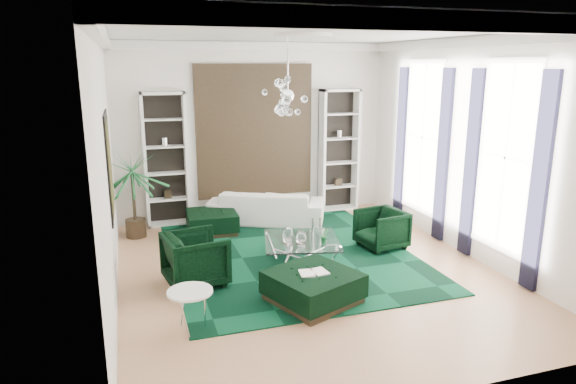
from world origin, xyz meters
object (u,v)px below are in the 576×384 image
object	(u,v)px
armchair_right	(381,229)
coffee_table	(302,252)
armchair_left	(196,259)
ottoman_front	(313,287)
ottoman_side	(212,222)
palm	(133,184)
sofa	(267,206)
side_table	(191,312)

from	to	relation	value
armchair_right	coffee_table	distance (m)	1.70
armchair_left	ottoman_front	world-z (taller)	armchair_left
ottoman_side	coffee_table	bearing A→B (deg)	-60.95
palm	sofa	bearing A→B (deg)	2.93
ottoman_front	palm	distance (m)	4.52
ottoman_side	side_table	distance (m)	4.00
ottoman_front	palm	world-z (taller)	palm
sofa	coffee_table	size ratio (longest dim) A/B	1.95
armchair_left	coffee_table	distance (m)	1.88
coffee_table	ottoman_front	size ratio (longest dim) A/B	1.12
armchair_left	side_table	distance (m)	1.49
ottoman_front	palm	size ratio (longest dim) A/B	0.52
coffee_table	ottoman_front	world-z (taller)	ottoman_front
ottoman_front	ottoman_side	bearing A→B (deg)	103.51
sofa	armchair_left	world-z (taller)	armchair_left
armchair_right	coffee_table	world-z (taller)	armchair_right
side_table	sofa	bearing A→B (deg)	62.93
armchair_left	armchair_right	xyz separation A→B (m)	(3.51, 0.59, -0.05)
sofa	ottoman_front	size ratio (longest dim) A/B	2.18
coffee_table	ottoman_side	xyz separation A→B (m)	(-1.18, 2.13, 0.00)
ottoman_front	side_table	distance (m)	1.81
sofa	ottoman_front	world-z (taller)	sofa
sofa	side_table	world-z (taller)	sofa
armchair_right	palm	size ratio (longest dim) A/B	0.37
ottoman_side	palm	size ratio (longest dim) A/B	0.45
armchair_left	ottoman_side	xyz separation A→B (m)	(0.66, 2.44, -0.20)
coffee_table	palm	size ratio (longest dim) A/B	0.58
armchair_left	sofa	bearing A→B (deg)	-43.93
ottoman_side	ottoman_front	xyz separation A→B (m)	(0.86, -3.57, 0.01)
sofa	palm	bearing A→B (deg)	27.24
side_table	palm	distance (m)	4.21
armchair_left	armchair_right	world-z (taller)	armchair_left
armchair_right	ottoman_front	size ratio (longest dim) A/B	0.72
coffee_table	ottoman_side	size ratio (longest dim) A/B	1.28
ottoman_front	palm	xyz separation A→B (m)	(-2.34, 3.77, 0.86)
armchair_right	side_table	bearing A→B (deg)	-70.55
sofa	armchair_left	xyz separation A→B (m)	(-1.90, -2.78, 0.06)
armchair_right	palm	distance (m)	4.85
coffee_table	palm	distance (m)	3.65
armchair_right	side_table	distance (m)	4.29
armchair_right	side_table	size ratio (longest dim) A/B	1.39
armchair_left	ottoman_side	world-z (taller)	armchair_left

